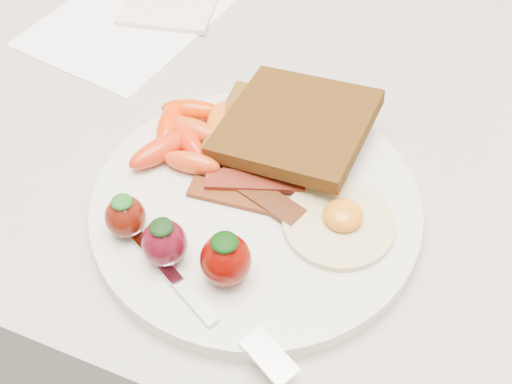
% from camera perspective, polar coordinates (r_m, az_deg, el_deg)
% --- Properties ---
extents(counter, '(2.00, 0.60, 0.90)m').
position_cam_1_polar(counter, '(0.98, 3.31, -12.85)').
color(counter, gray).
rests_on(counter, ground).
extents(plate, '(0.27, 0.27, 0.02)m').
position_cam_1_polar(plate, '(0.53, -0.00, -1.33)').
color(plate, beige).
rests_on(plate, counter).
extents(toast_lower, '(0.10, 0.10, 0.01)m').
position_cam_1_polar(toast_lower, '(0.57, 1.25, 5.39)').
color(toast_lower, '#50310C').
rests_on(toast_lower, plate).
extents(toast_upper, '(0.13, 0.12, 0.03)m').
position_cam_1_polar(toast_upper, '(0.55, 3.58, 6.02)').
color(toast_upper, black).
rests_on(toast_upper, toast_lower).
extents(fried_egg, '(0.09, 0.09, 0.02)m').
position_cam_1_polar(fried_egg, '(0.51, 7.45, -2.56)').
color(fried_egg, beige).
rests_on(fried_egg, plate).
extents(bacon_strips, '(0.10, 0.06, 0.01)m').
position_cam_1_polar(bacon_strips, '(0.52, -0.46, 0.14)').
color(bacon_strips, '#391209').
rests_on(bacon_strips, plate).
extents(baby_carrots, '(0.08, 0.11, 0.02)m').
position_cam_1_polar(baby_carrots, '(0.56, -6.16, 5.21)').
color(baby_carrots, '#C53D0F').
rests_on(baby_carrots, plate).
extents(strawberries, '(0.12, 0.04, 0.05)m').
position_cam_1_polar(strawberries, '(0.47, -6.81, -4.47)').
color(strawberries, '#4B0E05').
rests_on(strawberries, plate).
extents(fork, '(0.16, 0.08, 0.00)m').
position_cam_1_polar(fork, '(0.46, -3.74, -10.48)').
color(fork, silver).
rests_on(fork, plate).
extents(paper_sheet, '(0.20, 0.24, 0.00)m').
position_cam_1_polar(paper_sheet, '(0.76, -10.96, 14.98)').
color(paper_sheet, white).
rests_on(paper_sheet, counter).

